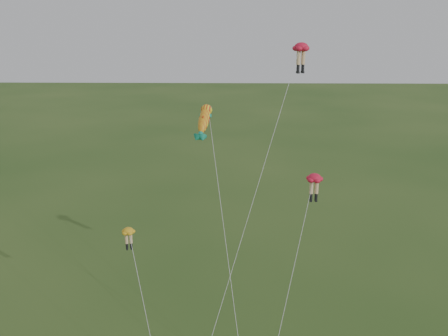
{
  "coord_description": "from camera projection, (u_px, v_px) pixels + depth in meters",
  "views": [
    {
      "loc": [
        0.82,
        -27.37,
        23.01
      ],
      "look_at": [
        0.17,
        6.0,
        12.75
      ],
      "focal_mm": 40.0,
      "sensor_mm": 36.0,
      "label": 1
    }
  ],
  "objects": [
    {
      "name": "legs_kite_red_mid",
      "position": [
        313.0,
        184.0,
        35.87
      ],
      "size": [
        4.78,
        10.35,
        12.1
      ],
      "rotation": [
        0.0,
        0.0,
        0.07
      ],
      "color": "red",
      "rests_on": "ground"
    },
    {
      "name": "fish_kite",
      "position": [
        205.0,
        120.0,
        37.13
      ],
      "size": [
        3.77,
        10.79,
        16.83
      ],
      "rotation": [
        0.72,
        0.0,
        -0.21
      ],
      "color": "yellow",
      "rests_on": "ground"
    },
    {
      "name": "legs_kite_yellow",
      "position": [
        129.0,
        238.0,
        35.77
      ],
      "size": [
        3.96,
        8.12,
        8.38
      ],
      "rotation": [
        0.0,
        0.0,
        0.28
      ],
      "color": "gold",
      "rests_on": "ground"
    },
    {
      "name": "legs_kite_red_high",
      "position": [
        300.0,
        54.0,
        38.93
      ],
      "size": [
        8.44,
        13.84,
        20.98
      ],
      "rotation": [
        0.0,
        0.0,
        0.39
      ],
      "color": "red",
      "rests_on": "ground"
    }
  ]
}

